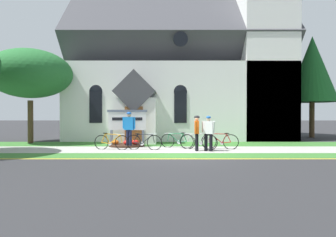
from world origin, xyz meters
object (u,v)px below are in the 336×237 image
object	(u,v)px
bicycle_black	(198,141)
bicycle_red	(143,142)
cyclist_in_blue_jersey	(207,131)
bicycle_silver	(176,140)
cyclist_in_green_jersey	(128,126)
cyclist_in_yellow_jersey	(196,131)
roadside_conifer	(311,69)
church_sign	(126,122)
yard_deciduous_tree	(29,74)
bicycle_green	(110,142)
bicycle_yellow	(219,141)

from	to	relation	value
bicycle_black	bicycle_red	distance (m)	2.60
bicycle_black	cyclist_in_blue_jersey	world-z (taller)	cyclist_in_blue_jersey
bicycle_silver	cyclist_in_green_jersey	world-z (taller)	cyclist_in_green_jersey
bicycle_red	cyclist_in_yellow_jersey	size ratio (longest dim) A/B	1.06
bicycle_red	roadside_conifer	bearing A→B (deg)	33.16
church_sign	yard_deciduous_tree	xyz separation A→B (m)	(-5.87, 1.61, 2.73)
bicycle_black	cyclist_in_blue_jersey	distance (m)	0.99
bicycle_green	roadside_conifer	size ratio (longest dim) A/B	0.23
cyclist_in_yellow_jersey	church_sign	bearing A→B (deg)	146.76
cyclist_in_yellow_jersey	yard_deciduous_tree	xyz separation A→B (m)	(-9.33, 3.88, 3.09)
cyclist_in_blue_jersey	bicycle_yellow	bearing A→B (deg)	52.16
cyclist_in_blue_jersey	cyclist_in_yellow_jersey	xyz separation A→B (m)	(-0.51, 0.09, 0.01)
church_sign	cyclist_in_yellow_jersey	bearing A→B (deg)	-33.24
bicycle_green	cyclist_in_yellow_jersey	bearing A→B (deg)	-7.68
roadside_conifer	bicycle_red	bearing A→B (deg)	-146.84
church_sign	bicycle_green	bearing A→B (deg)	-106.19
cyclist_in_yellow_jersey	cyclist_in_green_jersey	bearing A→B (deg)	156.22
bicycle_green	yard_deciduous_tree	bearing A→B (deg)	148.09
bicycle_black	cyclist_in_yellow_jersey	xyz separation A→B (m)	(-0.16, -0.66, 0.55)
bicycle_yellow	cyclist_in_blue_jersey	xyz separation A→B (m)	(-0.67, -0.86, 0.54)
church_sign	cyclist_in_green_jersey	world-z (taller)	church_sign
bicycle_yellow	cyclist_in_yellow_jersey	xyz separation A→B (m)	(-1.18, -0.77, 0.55)
bicycle_yellow	cyclist_in_yellow_jersey	size ratio (longest dim) A/B	1.08
bicycle_green	bicycle_yellow	world-z (taller)	bicycle_green
bicycle_silver	bicycle_red	world-z (taller)	same
bicycle_silver	bicycle_red	bearing A→B (deg)	-153.49
cyclist_in_blue_jersey	bicycle_green	bearing A→B (deg)	172.12
bicycle_yellow	yard_deciduous_tree	xyz separation A→B (m)	(-10.51, 3.10, 3.64)
roadside_conifer	yard_deciduous_tree	size ratio (longest dim) A/B	1.35
cyclist_in_blue_jersey	yard_deciduous_tree	size ratio (longest dim) A/B	0.29
bicycle_yellow	cyclist_in_yellow_jersey	bearing A→B (deg)	-146.78
church_sign	bicycle_black	size ratio (longest dim) A/B	1.21
bicycle_yellow	yard_deciduous_tree	world-z (taller)	yard_deciduous_tree
bicycle_black	roadside_conifer	distance (m)	12.51
yard_deciduous_tree	bicycle_silver	bearing A→B (deg)	-16.95
bicycle_red	roadside_conifer	distance (m)	14.57
bicycle_red	bicycle_yellow	size ratio (longest dim) A/B	0.98
bicycle_yellow	cyclist_in_blue_jersey	bearing A→B (deg)	-127.84
bicycle_black	bicycle_silver	distance (m)	1.19
church_sign	cyclist_in_yellow_jersey	xyz separation A→B (m)	(3.45, -2.26, -0.35)
bicycle_silver	cyclist_in_yellow_jersey	size ratio (longest dim) A/B	1.01
bicycle_black	cyclist_in_yellow_jersey	bearing A→B (deg)	-103.67
bicycle_silver	bicycle_green	bearing A→B (deg)	-166.27
church_sign	cyclist_in_green_jersey	bearing A→B (deg)	-76.52
bicycle_green	bicycle_yellow	xyz separation A→B (m)	(5.14, 0.24, 0.01)
bicycle_red	roadside_conifer	world-z (taller)	roadside_conifer
cyclist_in_blue_jersey	church_sign	bearing A→B (deg)	149.37
cyclist_in_green_jersey	yard_deciduous_tree	xyz separation A→B (m)	(-6.07, 2.44, 2.95)
cyclist_in_blue_jersey	roadside_conifer	size ratio (longest dim) A/B	0.22
bicycle_silver	cyclist_in_blue_jersey	bearing A→B (deg)	-45.39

